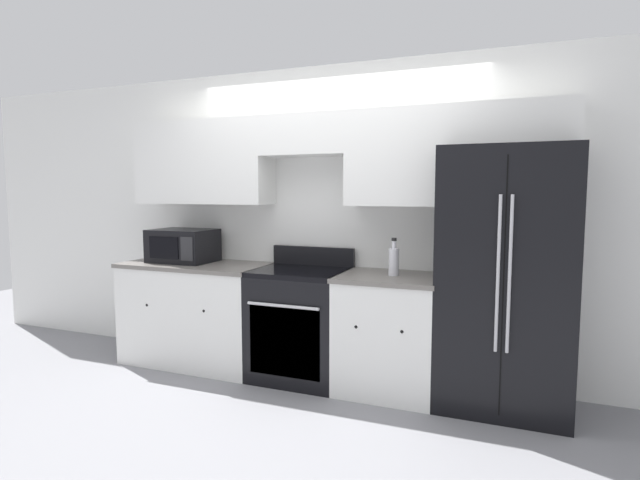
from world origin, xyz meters
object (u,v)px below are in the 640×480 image
oven_range (300,323)px  microwave (183,246)px  bottle (394,261)px  refrigerator (505,278)px

oven_range → microwave: bearing=178.3°
bottle → oven_range: bearing=-179.6°
oven_range → refrigerator: (1.57, 0.07, 0.47)m
refrigerator → bottle: size_ratio=6.43×
refrigerator → microwave: (-2.75, -0.03, 0.13)m
microwave → bottle: (1.95, -0.03, -0.03)m
oven_range → refrigerator: size_ratio=0.58×
bottle → microwave: bearing=179.1°
microwave → refrigerator: bearing=0.7°
oven_range → bottle: 0.96m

